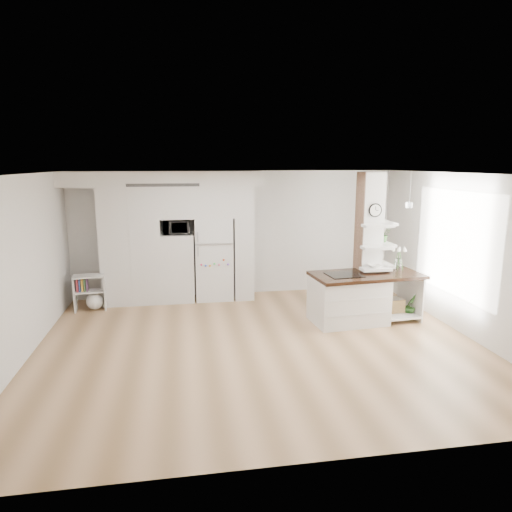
{
  "coord_description": "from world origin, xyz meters",
  "views": [
    {
      "loc": [
        -1.18,
        -6.8,
        2.86
      ],
      "look_at": [
        0.09,
        0.9,
        1.26
      ],
      "focal_mm": 32.0,
      "sensor_mm": 36.0,
      "label": 1
    }
  ],
  "objects_px": {
    "refrigerator": "(214,258)",
    "bookshelf": "(92,295)",
    "floor_plant_a": "(411,305)",
    "kitchen_island": "(354,297)"
  },
  "relations": [
    {
      "from": "refrigerator",
      "to": "bookshelf",
      "type": "relative_size",
      "value": 2.49
    },
    {
      "from": "bookshelf",
      "to": "floor_plant_a",
      "type": "relative_size",
      "value": 1.38
    },
    {
      "from": "refrigerator",
      "to": "floor_plant_a",
      "type": "relative_size",
      "value": 3.43
    },
    {
      "from": "kitchen_island",
      "to": "floor_plant_a",
      "type": "bearing_deg",
      "value": -6.33
    },
    {
      "from": "bookshelf",
      "to": "refrigerator",
      "type": "bearing_deg",
      "value": 3.25
    },
    {
      "from": "bookshelf",
      "to": "floor_plant_a",
      "type": "xyz_separation_m",
      "value": [
        5.97,
        -1.53,
        -0.05
      ]
    },
    {
      "from": "floor_plant_a",
      "to": "kitchen_island",
      "type": "bearing_deg",
      "value": 178.73
    },
    {
      "from": "floor_plant_a",
      "to": "refrigerator",
      "type": "bearing_deg",
      "value": 151.39
    },
    {
      "from": "bookshelf",
      "to": "floor_plant_a",
      "type": "bearing_deg",
      "value": -20.3
    },
    {
      "from": "bookshelf",
      "to": "kitchen_island",
      "type": "bearing_deg",
      "value": -23.12
    }
  ]
}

